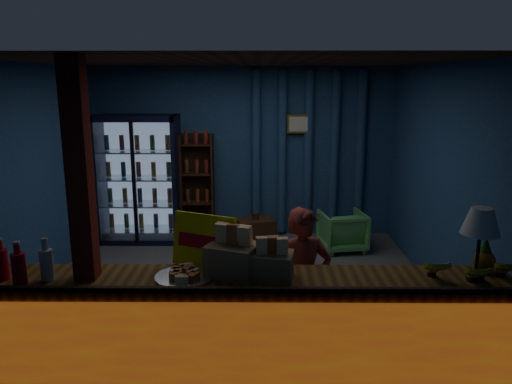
% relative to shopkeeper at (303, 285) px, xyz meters
% --- Properties ---
extents(ground, '(4.60, 4.60, 0.00)m').
position_rel_shopkeeper_xyz_m(ground, '(-0.64, 1.43, -0.68)').
color(ground, '#515154').
rests_on(ground, ground).
extents(room_walls, '(4.60, 4.60, 4.60)m').
position_rel_shopkeeper_xyz_m(room_walls, '(-0.64, 1.43, 0.89)').
color(room_walls, navy).
rests_on(room_walls, ground).
extents(counter, '(4.40, 0.57, 0.99)m').
position_rel_shopkeeper_xyz_m(counter, '(-0.64, -0.48, -0.21)').
color(counter, brown).
rests_on(counter, ground).
extents(support_post, '(0.16, 0.16, 2.60)m').
position_rel_shopkeeper_xyz_m(support_post, '(-1.69, -0.47, 0.62)').
color(support_post, maroon).
rests_on(support_post, ground).
extents(beverage_cooler, '(1.20, 0.62, 1.90)m').
position_rel_shopkeeper_xyz_m(beverage_cooler, '(-2.19, 3.35, 0.25)').
color(beverage_cooler, black).
rests_on(beverage_cooler, ground).
extents(bottle_shelf, '(0.50, 0.28, 1.60)m').
position_rel_shopkeeper_xyz_m(bottle_shelf, '(-1.34, 3.49, 0.11)').
color(bottle_shelf, '#3B1E12').
rests_on(bottle_shelf, ground).
extents(curtain_folds, '(1.74, 0.14, 2.50)m').
position_rel_shopkeeper_xyz_m(curtain_folds, '(0.36, 3.57, 0.62)').
color(curtain_folds, navy).
rests_on(curtain_folds, room_walls).
extents(framed_picture, '(0.36, 0.04, 0.28)m').
position_rel_shopkeeper_xyz_m(framed_picture, '(0.21, 3.52, 1.07)').
color(framed_picture, gold).
rests_on(framed_picture, room_walls).
extents(shopkeeper, '(0.57, 0.45, 1.37)m').
position_rel_shopkeeper_xyz_m(shopkeeper, '(0.00, 0.00, 0.00)').
color(shopkeeper, '#9A332A').
rests_on(shopkeeper, ground).
extents(green_chair, '(0.70, 0.72, 0.57)m').
position_rel_shopkeeper_xyz_m(green_chair, '(0.81, 2.85, -0.40)').
color(green_chair, '#5AB45C').
rests_on(green_chair, ground).
extents(side_table, '(0.61, 0.52, 0.57)m').
position_rel_shopkeeper_xyz_m(side_table, '(-0.44, 2.79, -0.44)').
color(side_table, '#3B1E12').
rests_on(side_table, ground).
extents(yellow_sign, '(0.54, 0.32, 0.43)m').
position_rel_shopkeeper_xyz_m(yellow_sign, '(-0.82, -0.25, 0.48)').
color(yellow_sign, '#FCFF0D').
rests_on(yellow_sign, counter).
extents(soda_bottles, '(0.44, 0.18, 0.33)m').
position_rel_shopkeeper_xyz_m(soda_bottles, '(-2.14, -0.55, 0.40)').
color(soda_bottles, red).
rests_on(soda_bottles, counter).
extents(snack_box_left, '(0.46, 0.42, 0.40)m').
position_rel_shopkeeper_xyz_m(snack_box_left, '(-0.58, -0.40, 0.41)').
color(snack_box_left, olive).
rests_on(snack_box_left, counter).
extents(snack_box_centre, '(0.35, 0.30, 0.33)m').
position_rel_shopkeeper_xyz_m(snack_box_centre, '(-0.29, -0.48, 0.38)').
color(snack_box_centre, olive).
rests_on(snack_box_centre, counter).
extents(pastry_tray, '(0.45, 0.45, 0.07)m').
position_rel_shopkeeper_xyz_m(pastry_tray, '(-0.95, -0.49, 0.29)').
color(pastry_tray, silver).
rests_on(pastry_tray, counter).
extents(banana_bunches, '(1.03, 0.30, 0.17)m').
position_rel_shopkeeper_xyz_m(banana_bunches, '(1.34, -0.52, 0.35)').
color(banana_bunches, gold).
rests_on(banana_bunches, counter).
extents(table_lamp, '(0.29, 0.29, 0.56)m').
position_rel_shopkeeper_xyz_m(table_lamp, '(1.24, -0.51, 0.71)').
color(table_lamp, black).
rests_on(table_lamp, counter).
extents(pineapple, '(0.17, 0.17, 0.29)m').
position_rel_shopkeeper_xyz_m(pineapple, '(1.37, -0.34, 0.39)').
color(pineapple, '#9C6A1C').
rests_on(pineapple, counter).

